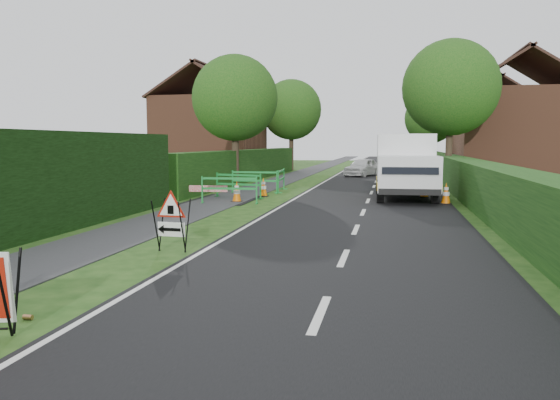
{
  "coord_description": "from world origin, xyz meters",
  "views": [
    {
      "loc": [
        3.37,
        -9.27,
        2.21
      ],
      "look_at": [
        0.99,
        2.29,
        0.97
      ],
      "focal_mm": 35.0,
      "sensor_mm": 36.0,
      "label": 1
    }
  ],
  "objects": [
    {
      "name": "works_van",
      "position": [
        3.88,
        12.93,
        1.35
      ],
      "size": [
        2.39,
        5.67,
        2.55
      ],
      "rotation": [
        0.0,
        0.0,
        0.03
      ],
      "color": "silver",
      "rests_on": "ground"
    },
    {
      "name": "traffic_cone_4",
      "position": [
        -1.81,
        12.49,
        0.39
      ],
      "size": [
        0.38,
        0.38,
        0.79
      ],
      "color": "black",
      "rests_on": "ground"
    },
    {
      "name": "footpath",
      "position": [
        -3.0,
        35.0,
        0.01
      ],
      "size": [
        2.0,
        90.0,
        0.02
      ],
      "primitive_type": "cube",
      "color": "#2D2D30",
      "rests_on": "ground"
    },
    {
      "name": "house_west",
      "position": [
        -10.0,
        30.0,
        2.9
      ],
      "size": [
        7.5,
        7.4,
        7.88
      ],
      "color": "brown",
      "rests_on": "ground"
    },
    {
      "name": "redwhite_plank",
      "position": [
        -3.56,
        10.67,
        0.0
      ],
      "size": [
        1.49,
        0.21,
        0.25
      ],
      "primitive_type": "cube",
      "rotation": [
        0.0,
        0.0,
        0.11
      ],
      "color": "red",
      "rests_on": "ground"
    },
    {
      "name": "triangle_sign",
      "position": [
        -0.98,
        0.89,
        0.74
      ],
      "size": [
        0.77,
        0.77,
        1.06
      ],
      "rotation": [
        0.0,
        0.0,
        -0.07
      ],
      "color": "black",
      "rests_on": "ground"
    },
    {
      "name": "hedge_west_far",
      "position": [
        -5.0,
        22.0,
        0.0
      ],
      "size": [
        1.0,
        24.0,
        1.8
      ],
      "primitive_type": "cube",
      "color": "#14380F",
      "rests_on": "ground"
    },
    {
      "name": "tree_ne",
      "position": [
        6.4,
        22.0,
        5.17
      ],
      "size": [
        5.2,
        5.2,
        7.79
      ],
      "color": "#2D2116",
      "rests_on": "ground"
    },
    {
      "name": "ped_barrier_3",
      "position": [
        -1.6,
        15.16,
        0.63
      ],
      "size": [
        0.5,
        2.08,
        1.0
      ],
      "rotation": [
        0.0,
        0.0,
        1.64
      ],
      "color": "#178330",
      "rests_on": "ground"
    },
    {
      "name": "ped_barrier_1",
      "position": [
        -2.64,
        11.71,
        0.63
      ],
      "size": [
        2.08,
        0.84,
        1.0
      ],
      "rotation": [
        0.0,
        0.0,
        -0.25
      ],
      "color": "#178330",
      "rests_on": "ground"
    },
    {
      "name": "ped_barrier_2",
      "position": [
        -2.54,
        13.9,
        0.63
      ],
      "size": [
        2.07,
        0.39,
        1.0
      ],
      "rotation": [
        0.0,
        0.0,
        0.02
      ],
      "color": "#178330",
      "rests_on": "ground"
    },
    {
      "name": "ground",
      "position": [
        0.0,
        0.0,
        0.0
      ],
      "size": [
        120.0,
        120.0,
        0.0
      ],
      "primitive_type": "plane",
      "color": "#1B4112",
      "rests_on": "ground"
    },
    {
      "name": "ped_barrier_0",
      "position": [
        -2.42,
        9.71,
        0.63
      ],
      "size": [
        2.09,
        0.61,
        1.0
      ],
      "rotation": [
        0.0,
        0.0,
        0.13
      ],
      "color": "#178330",
      "rests_on": "ground"
    },
    {
      "name": "traffic_cone_1",
      "position": [
        4.67,
        13.46,
        0.39
      ],
      "size": [
        0.38,
        0.38,
        0.79
      ],
      "color": "black",
      "rests_on": "ground"
    },
    {
      "name": "tree_fe",
      "position": [
        6.4,
        38.0,
        4.22
      ],
      "size": [
        4.2,
        4.2,
        6.33
      ],
      "color": "#2D2116",
      "rests_on": "ground"
    },
    {
      "name": "traffic_cone_0",
      "position": [
        5.3,
        11.13,
        0.39
      ],
      "size": [
        0.38,
        0.38,
        0.79
      ],
      "color": "black",
      "rests_on": "ground"
    },
    {
      "name": "litter_can",
      "position": [
        -1.06,
        -3.41,
        0.0
      ],
      "size": [
        0.12,
        0.07,
        0.07
      ],
      "primitive_type": "cylinder",
      "rotation": [
        0.0,
        1.57,
        0.0
      ],
      "color": "#BF7F4C",
      "rests_on": "ground"
    },
    {
      "name": "tree_nw",
      "position": [
        -4.6,
        18.0,
        4.48
      ],
      "size": [
        4.4,
        4.4,
        6.7
      ],
      "color": "#2D2116",
      "rests_on": "ground"
    },
    {
      "name": "traffic_cone_3",
      "position": [
        -2.31,
        10.3,
        0.39
      ],
      "size": [
        0.38,
        0.38,
        0.79
      ],
      "color": "black",
      "rests_on": "ground"
    },
    {
      "name": "hatchback_car",
      "position": [
        1.46,
        27.15,
        0.61
      ],
      "size": [
        2.63,
        3.83,
        1.21
      ],
      "primitive_type": "imported",
      "rotation": [
        0.0,
        0.0,
        -0.37
      ],
      "color": "silver",
      "rests_on": "ground"
    },
    {
      "name": "hedge_east",
      "position": [
        6.5,
        16.0,
        0.0
      ],
      "size": [
        1.2,
        50.0,
        1.5
      ],
      "primitive_type": "cube",
      "color": "#14380F",
      "rests_on": "ground"
    },
    {
      "name": "traffic_cone_2",
      "position": [
        5.3,
        15.72,
        0.39
      ],
      "size": [
        0.38,
        0.38,
        0.79
      ],
      "color": "black",
      "rests_on": "ground"
    },
    {
      "name": "house_east_b",
      "position": [
        12.0,
        42.0,
        2.9
      ],
      "size": [
        7.5,
        7.4,
        7.88
      ],
      "color": "brown",
      "rests_on": "ground"
    },
    {
      "name": "house_east_a",
      "position": [
        11.0,
        28.0,
        2.9
      ],
      "size": [
        7.5,
        7.4,
        7.88
      ],
      "color": "brown",
      "rests_on": "ground"
    },
    {
      "name": "tree_fw",
      "position": [
        -4.6,
        34.0,
        4.83
      ],
      "size": [
        4.8,
        4.8,
        7.24
      ],
      "color": "#2D2116",
      "rests_on": "ground"
    },
    {
      "name": "road_surface",
      "position": [
        2.5,
        35.0,
        0.0
      ],
      "size": [
        6.0,
        90.0,
        0.02
      ],
      "primitive_type": "cube",
      "color": "black",
      "rests_on": "ground"
    }
  ]
}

